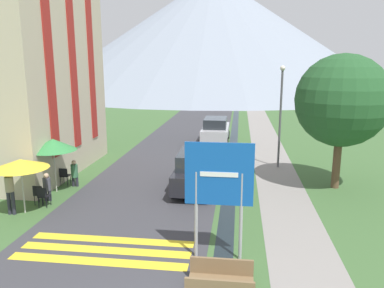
{
  "coord_description": "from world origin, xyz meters",
  "views": [
    {
      "loc": [
        1.56,
        -6.46,
        5.73
      ],
      "look_at": [
        -0.53,
        10.0,
        2.16
      ],
      "focal_mm": 35.0,
      "sensor_mm": 36.0,
      "label": 1
    }
  ],
  "objects_px": {
    "parked_car_near": "(195,170)",
    "footbridge": "(220,284)",
    "hotel_building": "(25,52)",
    "cafe_umbrella_middle_green": "(53,145)",
    "person_seated_near": "(47,186)",
    "cafe_chair_far_left": "(64,175)",
    "cafe_chair_near_left": "(43,195)",
    "person_seated_far": "(74,172)",
    "tree_by_path": "(342,101)",
    "parked_car_far": "(216,130)",
    "cafe_umbrella_front_yellow": "(20,164)",
    "streetlamp": "(281,109)",
    "cafe_chair_near_right": "(39,193)",
    "road_sign": "(219,184)",
    "person_standing_terrace": "(10,190)"
  },
  "relations": [
    {
      "from": "parked_car_near",
      "to": "footbridge",
      "type": "bearing_deg",
      "value": -78.57
    },
    {
      "from": "hotel_building",
      "to": "cafe_umbrella_middle_green",
      "type": "bearing_deg",
      "value": -48.43
    },
    {
      "from": "hotel_building",
      "to": "person_seated_near",
      "type": "relative_size",
      "value": 9.59
    },
    {
      "from": "cafe_chair_far_left",
      "to": "cafe_chair_near_left",
      "type": "bearing_deg",
      "value": -59.28
    },
    {
      "from": "person_seated_far",
      "to": "tree_by_path",
      "type": "distance_m",
      "value": 12.78
    },
    {
      "from": "cafe_chair_far_left",
      "to": "cafe_umbrella_middle_green",
      "type": "relative_size",
      "value": 0.34
    },
    {
      "from": "footbridge",
      "to": "person_seated_near",
      "type": "height_order",
      "value": "person_seated_near"
    },
    {
      "from": "parked_car_near",
      "to": "person_seated_far",
      "type": "xyz_separation_m",
      "value": [
        -5.72,
        -0.33,
        -0.2
      ]
    },
    {
      "from": "parked_car_far",
      "to": "cafe_chair_far_left",
      "type": "height_order",
      "value": "parked_car_far"
    },
    {
      "from": "parked_car_near",
      "to": "cafe_chair_far_left",
      "type": "distance_m",
      "value": 6.3
    },
    {
      "from": "tree_by_path",
      "to": "cafe_umbrella_front_yellow",
      "type": "bearing_deg",
      "value": -159.83
    },
    {
      "from": "cafe_chair_near_left",
      "to": "person_seated_far",
      "type": "distance_m",
      "value": 2.71
    },
    {
      "from": "streetlamp",
      "to": "hotel_building",
      "type": "bearing_deg",
      "value": -169.69
    },
    {
      "from": "cafe_umbrella_middle_green",
      "to": "person_seated_far",
      "type": "bearing_deg",
      "value": 58.39
    },
    {
      "from": "hotel_building",
      "to": "cafe_chair_far_left",
      "type": "xyz_separation_m",
      "value": [
        2.71,
        -2.15,
        -5.79
      ]
    },
    {
      "from": "cafe_umbrella_front_yellow",
      "to": "footbridge",
      "type": "bearing_deg",
      "value": -28.33
    },
    {
      "from": "hotel_building",
      "to": "cafe_chair_near_left",
      "type": "distance_m",
      "value": 8.26
    },
    {
      "from": "parked_car_far",
      "to": "cafe_umbrella_middle_green",
      "type": "relative_size",
      "value": 1.86
    },
    {
      "from": "cafe_chair_far_left",
      "to": "cafe_umbrella_front_yellow",
      "type": "bearing_deg",
      "value": -68.27
    },
    {
      "from": "hotel_building",
      "to": "cafe_umbrella_middle_green",
      "type": "relative_size",
      "value": 4.75
    },
    {
      "from": "cafe_chair_near_right",
      "to": "cafe_chair_near_left",
      "type": "bearing_deg",
      "value": -25.99
    },
    {
      "from": "cafe_chair_far_left",
      "to": "streetlamp",
      "type": "relative_size",
      "value": 0.15
    },
    {
      "from": "cafe_umbrella_front_yellow",
      "to": "person_seated_near",
      "type": "xyz_separation_m",
      "value": [
        0.24,
        1.35,
        -1.3
      ]
    },
    {
      "from": "road_sign",
      "to": "footbridge",
      "type": "bearing_deg",
      "value": -84.45
    },
    {
      "from": "parked_car_far",
      "to": "streetlamp",
      "type": "relative_size",
      "value": 0.82
    },
    {
      "from": "road_sign",
      "to": "cafe_umbrella_middle_green",
      "type": "relative_size",
      "value": 1.44
    },
    {
      "from": "streetlamp",
      "to": "cafe_chair_far_left",
      "type": "bearing_deg",
      "value": -156.55
    },
    {
      "from": "parked_car_far",
      "to": "cafe_chair_near_left",
      "type": "height_order",
      "value": "parked_car_far"
    },
    {
      "from": "hotel_building",
      "to": "cafe_umbrella_middle_green",
      "type": "distance_m",
      "value": 5.85
    },
    {
      "from": "hotel_building",
      "to": "streetlamp",
      "type": "xyz_separation_m",
      "value": [
        13.21,
        2.4,
        -3.0
      ]
    },
    {
      "from": "road_sign",
      "to": "footbridge",
      "type": "xyz_separation_m",
      "value": [
        0.16,
        -1.69,
        -2.12
      ]
    },
    {
      "from": "parked_car_far",
      "to": "cafe_umbrella_middle_green",
      "type": "bearing_deg",
      "value": -118.29
    },
    {
      "from": "cafe_umbrella_front_yellow",
      "to": "cafe_umbrella_middle_green",
      "type": "xyz_separation_m",
      "value": [
        0.05,
        2.49,
        0.22
      ]
    },
    {
      "from": "cafe_umbrella_middle_green",
      "to": "tree_by_path",
      "type": "xyz_separation_m",
      "value": [
        12.77,
        2.22,
        1.9
      ]
    },
    {
      "from": "cafe_chair_near_right",
      "to": "cafe_umbrella_front_yellow",
      "type": "bearing_deg",
      "value": -90.29
    },
    {
      "from": "footbridge",
      "to": "person_standing_terrace",
      "type": "distance_m",
      "value": 9.26
    },
    {
      "from": "cafe_umbrella_middle_green",
      "to": "person_standing_terrace",
      "type": "distance_m",
      "value": 2.99
    },
    {
      "from": "cafe_chair_far_left",
      "to": "cafe_umbrella_middle_green",
      "type": "bearing_deg",
      "value": -65.07
    },
    {
      "from": "hotel_building",
      "to": "parked_car_near",
      "type": "height_order",
      "value": "hotel_building"
    },
    {
      "from": "cafe_chair_far_left",
      "to": "tree_by_path",
      "type": "distance_m",
      "value": 13.37
    },
    {
      "from": "cafe_chair_far_left",
      "to": "streetlamp",
      "type": "distance_m",
      "value": 11.78
    },
    {
      "from": "streetlamp",
      "to": "person_seated_near",
      "type": "bearing_deg",
      "value": -147.06
    },
    {
      "from": "cafe_chair_near_left",
      "to": "tree_by_path",
      "type": "xyz_separation_m",
      "value": [
        12.38,
        4.08,
        3.58
      ]
    },
    {
      "from": "footbridge",
      "to": "cafe_chair_far_left",
      "type": "distance_m",
      "value": 11.03
    },
    {
      "from": "footbridge",
      "to": "person_standing_terrace",
      "type": "height_order",
      "value": "person_standing_terrace"
    },
    {
      "from": "cafe_chair_near_left",
      "to": "streetlamp",
      "type": "xyz_separation_m",
      "value": [
        10.05,
        7.37,
        2.79
      ]
    },
    {
      "from": "cafe_umbrella_front_yellow",
      "to": "person_standing_terrace",
      "type": "xyz_separation_m",
      "value": [
        -0.41,
        -0.22,
        -0.97
      ]
    },
    {
      "from": "parked_car_near",
      "to": "tree_by_path",
      "type": "bearing_deg",
      "value": 9.1
    },
    {
      "from": "road_sign",
      "to": "person_seated_near",
      "type": "height_order",
      "value": "road_sign"
    },
    {
      "from": "cafe_chair_near_right",
      "to": "cafe_umbrella_front_yellow",
      "type": "distance_m",
      "value": 1.7
    }
  ]
}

